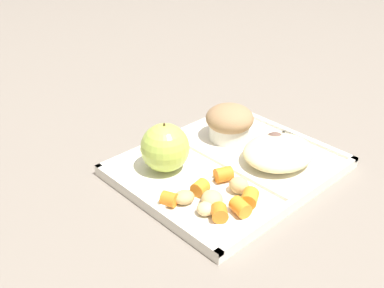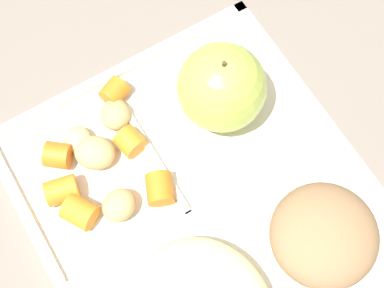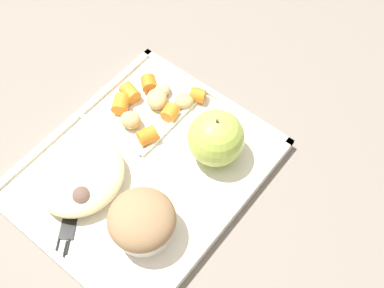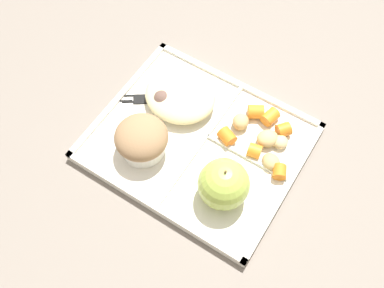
% 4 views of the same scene
% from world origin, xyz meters
% --- Properties ---
extents(ground, '(6.00, 6.00, 0.00)m').
position_xyz_m(ground, '(0.00, 0.00, 0.00)').
color(ground, slate).
extents(lunch_tray, '(0.35, 0.29, 0.02)m').
position_xyz_m(lunch_tray, '(-0.00, -0.00, 0.01)').
color(lunch_tray, silver).
rests_on(lunch_tray, ground).
extents(green_apple, '(0.08, 0.08, 0.09)m').
position_xyz_m(green_apple, '(-0.09, 0.06, 0.05)').
color(green_apple, '#A8C14C').
rests_on(green_apple, lunch_tray).
extents(bran_muffin, '(0.09, 0.09, 0.07)m').
position_xyz_m(bran_muffin, '(0.07, 0.06, 0.05)').
color(bran_muffin, silver).
rests_on(bran_muffin, lunch_tray).
extents(carrot_slice_center, '(0.03, 0.03, 0.02)m').
position_xyz_m(carrot_slice_center, '(-0.04, -0.03, 0.02)').
color(carrot_slice_center, orange).
rests_on(carrot_slice_center, lunch_tray).
extents(carrot_slice_tilted, '(0.03, 0.03, 0.02)m').
position_xyz_m(carrot_slice_tilted, '(-0.09, -0.10, 0.02)').
color(carrot_slice_tilted, orange).
rests_on(carrot_slice_tilted, lunch_tray).
extents(carrot_slice_edge, '(0.04, 0.04, 0.03)m').
position_xyz_m(carrot_slice_edge, '(-0.06, -0.10, 0.03)').
color(carrot_slice_edge, orange).
rests_on(carrot_slice_edge, lunch_tray).
extents(carrot_slice_back, '(0.03, 0.03, 0.02)m').
position_xyz_m(carrot_slice_back, '(-0.12, -0.09, 0.02)').
color(carrot_slice_back, orange).
rests_on(carrot_slice_back, lunch_tray).
extents(carrot_slice_diagonal, '(0.03, 0.03, 0.02)m').
position_xyz_m(carrot_slice_diagonal, '(-0.15, -0.02, 0.02)').
color(carrot_slice_diagonal, orange).
rests_on(carrot_slice_diagonal, lunch_tray).
extents(carrot_slice_near_corner, '(0.03, 0.03, 0.02)m').
position_xyz_m(carrot_slice_near_corner, '(-0.09, -0.03, 0.02)').
color(carrot_slice_near_corner, orange).
rests_on(carrot_slice_near_corner, lunch_tray).
extents(potato_chunk_corner, '(0.05, 0.05, 0.02)m').
position_xyz_m(potato_chunk_corner, '(-0.10, -0.06, 0.02)').
color(potato_chunk_corner, tan).
rests_on(potato_chunk_corner, lunch_tray).
extents(potato_chunk_wedge, '(0.04, 0.04, 0.02)m').
position_xyz_m(potato_chunk_wedge, '(-0.13, -0.03, 0.02)').
color(potato_chunk_wedge, tan).
rests_on(potato_chunk_wedge, lunch_tray).
extents(potato_chunk_browned, '(0.04, 0.04, 0.03)m').
position_xyz_m(potato_chunk_browned, '(-0.05, -0.07, 0.03)').
color(potato_chunk_browned, tan).
rests_on(potato_chunk_browned, lunch_tray).
extents(potato_chunk_golden, '(0.04, 0.04, 0.02)m').
position_xyz_m(potato_chunk_golden, '(-0.12, -0.07, 0.02)').
color(potato_chunk_golden, tan).
rests_on(potato_chunk_golden, lunch_tray).
extents(egg_noodle_pile, '(0.13, 0.12, 0.04)m').
position_xyz_m(egg_noodle_pile, '(0.07, -0.05, 0.03)').
color(egg_noodle_pile, beige).
rests_on(egg_noodle_pile, lunch_tray).
extents(meatball_back, '(0.03, 0.03, 0.03)m').
position_xyz_m(meatball_back, '(0.08, -0.02, 0.03)').
color(meatball_back, brown).
rests_on(meatball_back, lunch_tray).
extents(meatball_front, '(0.04, 0.04, 0.04)m').
position_xyz_m(meatball_front, '(0.09, -0.03, 0.03)').
color(meatball_front, brown).
rests_on(meatball_front, lunch_tray).
extents(plastic_fork, '(0.13, 0.09, 0.00)m').
position_xyz_m(plastic_fork, '(0.12, -0.03, 0.01)').
color(plastic_fork, black).
rests_on(plastic_fork, lunch_tray).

